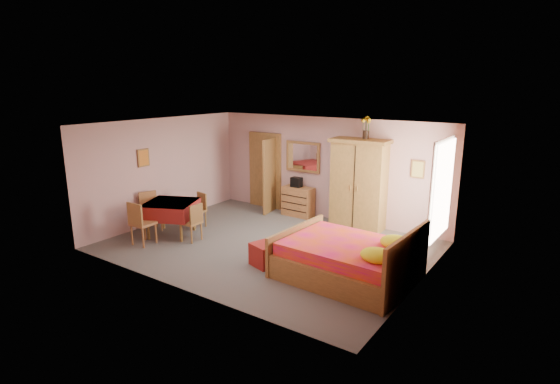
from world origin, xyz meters
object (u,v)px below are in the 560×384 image
Objects in this scene: dining_table at (171,218)px; bed at (347,249)px; chair_north at (196,210)px; chair_east at (191,222)px; stereo at (296,182)px; bench at (283,249)px; chest_of_drawers at (298,201)px; wardrobe at (359,184)px; sunflower_vase at (366,127)px; chair_south at (143,223)px; floor_lamp at (339,186)px; chair_west at (151,212)px; wall_mirror at (303,157)px.

bed is at bearing 3.05° from dining_table.
chair_north is 0.97m from chair_east.
stereo is 0.21× the size of bench.
bench is at bearing -62.00° from chest_of_drawers.
chest_of_drawers is at bearing 8.83° from stereo.
wardrobe is at bearing 41.38° from dining_table.
bed reaches higher than chair_north.
sunflower_vase reaches higher than bed.
wardrobe is 2.84m from bench.
wardrobe is at bearing -128.91° from sunflower_vase.
dining_table is at bearing -140.93° from wardrobe.
chest_of_drawers is 2.72m from sunflower_vase.
sunflower_vase is at bearing 45.15° from chair_south.
bed is (2.75, -2.71, 0.15)m from chest_of_drawers.
bed is at bearing -43.95° from stereo.
floor_lamp is 1.73× the size of dining_table.
bed is 1.43m from bench.
bench is 1.22× the size of dining_table.
stereo is at bearing 117.58° from bench.
chest_of_drawers is 3.10m from chair_east.
wardrobe is 2.35× the size of chair_west.
chest_of_drawers is 0.52m from stereo.
chest_of_drawers is 0.38× the size of wardrobe.
chair_east is (-2.67, -2.93, -0.65)m from wardrobe.
sunflower_vase is 4.96m from dining_table.
sunflower_vase is at bearing 2.29° from stereo.
chair_west is (-2.16, -2.99, -0.44)m from stereo.
wall_mirror is 0.43× the size of bed.
stereo is 0.32× the size of chair_east.
dining_table is at bearing -131.82° from floor_lamp.
chair_north is at bearing 86.70° from dining_table.
stereo is at bearing -169.80° from chest_of_drawers.
sunflower_vase is 0.61× the size of chair_east.
wardrobe is (1.72, -0.23, -0.47)m from wall_mirror.
bed is (2.75, -2.92, -1.01)m from wall_mirror.
stereo is at bearing -177.71° from sunflower_vase.
chair_north is (-1.54, -2.39, -1.14)m from wall_mirror.
dining_table is 1.11× the size of chair_south.
wall_mirror is 3.48m from chair_east.
wall_mirror is 1.93× the size of sunflower_vase.
floor_lamp is 4.59m from chair_west.
bed reaches higher than chair_east.
chair_west is at bearing 127.35° from chair_south.
bench is 2.33m from chair_east.
chest_of_drawers is 3.00× the size of stereo.
wall_mirror reaches higher than chest_of_drawers.
chair_north is at bearing 160.36° from chair_west.
bed reaches higher than dining_table.
stereo is 3.35m from dining_table.
wall_mirror is 3.71m from dining_table.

